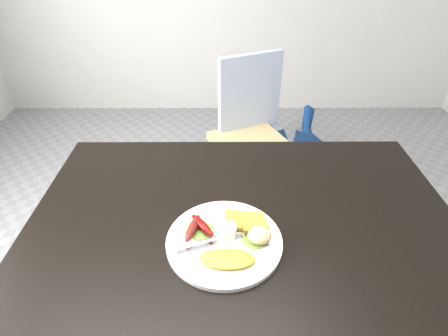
% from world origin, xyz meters
% --- Properties ---
extents(dining_table, '(1.20, 0.80, 0.04)m').
position_xyz_m(dining_table, '(0.00, 0.00, 0.73)').
color(dining_table, black).
rests_on(dining_table, ground).
extents(dining_chair, '(0.48, 0.48, 0.04)m').
position_xyz_m(dining_chair, '(0.09, 0.87, 0.45)').
color(dining_chair, tan).
rests_on(dining_chair, ground).
extents(person, '(0.65, 0.47, 1.67)m').
position_xyz_m(person, '(0.32, 0.85, 0.84)').
color(person, navy).
rests_on(person, ground).
extents(plate, '(0.30, 0.30, 0.01)m').
position_xyz_m(plate, '(-0.05, -0.10, 0.76)').
color(plate, white).
rests_on(plate, dining_table).
extents(lettuce_left, '(0.10, 0.09, 0.01)m').
position_xyz_m(lettuce_left, '(-0.12, -0.07, 0.77)').
color(lettuce_left, '#52982F').
rests_on(lettuce_left, plate).
extents(lettuce_right, '(0.08, 0.08, 0.01)m').
position_xyz_m(lettuce_right, '(0.02, -0.11, 0.77)').
color(lettuce_right, '#5B8E27').
rests_on(lettuce_right, plate).
extents(omelette, '(0.14, 0.07, 0.02)m').
position_xyz_m(omelette, '(-0.05, -0.17, 0.77)').
color(omelette, gold).
rests_on(omelette, plate).
extents(sausage_a, '(0.05, 0.10, 0.02)m').
position_xyz_m(sausage_a, '(-0.14, -0.08, 0.78)').
color(sausage_a, maroon).
rests_on(sausage_a, lettuce_left).
extents(sausage_b, '(0.07, 0.09, 0.02)m').
position_xyz_m(sausage_b, '(-0.11, -0.07, 0.78)').
color(sausage_b, maroon).
rests_on(sausage_b, lettuce_left).
extents(ramekin, '(0.07, 0.07, 0.03)m').
position_xyz_m(ramekin, '(-0.05, -0.09, 0.78)').
color(ramekin, white).
rests_on(ramekin, plate).
extents(toast_a, '(0.08, 0.08, 0.01)m').
position_xyz_m(toast_a, '(-0.02, -0.04, 0.77)').
color(toast_a, olive).
rests_on(toast_a, plate).
extents(toast_b, '(0.08, 0.08, 0.01)m').
position_xyz_m(toast_b, '(0.02, -0.06, 0.78)').
color(toast_b, olive).
rests_on(toast_b, toast_a).
extents(potato_salad, '(0.08, 0.08, 0.03)m').
position_xyz_m(potato_salad, '(0.03, -0.11, 0.79)').
color(potato_salad, '#F0F2A9').
rests_on(potato_salad, lettuce_right).
extents(fork, '(0.17, 0.07, 0.00)m').
position_xyz_m(fork, '(-0.09, -0.12, 0.76)').
color(fork, '#ADAFB7').
rests_on(fork, plate).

